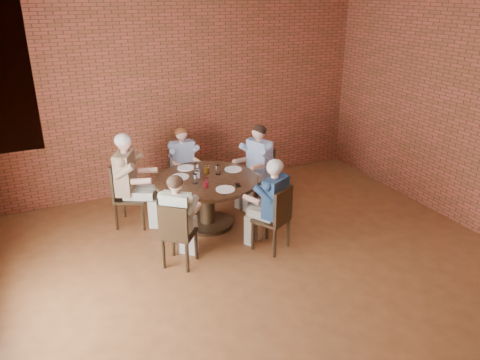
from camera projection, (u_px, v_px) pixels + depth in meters
name	position (u px, v px, depth m)	size (l,w,h in m)	color
floor	(281.00, 290.00, 5.48)	(7.00, 7.00, 0.00)	brown
wall_back	(181.00, 90.00, 7.77)	(7.00, 7.00, 0.00)	brown
dining_table	(207.00, 193.00, 6.78)	(1.49, 1.49, 0.75)	black
chair_a	(260.00, 174.00, 7.54)	(0.54, 0.54, 0.93)	black
diner_a	(257.00, 166.00, 7.43)	(0.52, 0.64, 1.32)	#3A4C97
chair_b	(182.00, 171.00, 7.69)	(0.38, 0.38, 0.88)	black
diner_b	(184.00, 165.00, 7.58)	(0.47, 0.57, 1.23)	gray
chair_c	(125.00, 191.00, 6.84)	(0.62, 0.62, 0.97)	black
diner_c	(130.00, 180.00, 6.77)	(0.57, 0.70, 1.40)	brown
chair_d	(177.00, 233.00, 5.77)	(0.53, 0.53, 0.88)	black
diner_d	(178.00, 221.00, 5.78)	(0.47, 0.57, 1.23)	#B69E8F
chair_e	(276.00, 217.00, 6.15)	(0.55, 0.55, 0.91)	black
diner_e	(271.00, 205.00, 6.14)	(0.50, 0.61, 1.28)	#1A2F49
plate_a	(233.00, 169.00, 7.01)	(0.26, 0.26, 0.01)	white
plate_b	(186.00, 168.00, 7.07)	(0.26, 0.26, 0.01)	white
plate_c	(180.00, 177.00, 6.74)	(0.26, 0.26, 0.01)	white
plate_d	(225.00, 189.00, 6.32)	(0.26, 0.26, 0.01)	white
glass_a	(218.00, 170.00, 6.82)	(0.07, 0.07, 0.14)	white
glass_b	(207.00, 169.00, 6.86)	(0.07, 0.07, 0.14)	white
glass_c	(196.00, 168.00, 6.88)	(0.07, 0.07, 0.14)	white
glass_d	(197.00, 173.00, 6.69)	(0.07, 0.07, 0.14)	white
glass_e	(195.00, 179.00, 6.51)	(0.07, 0.07, 0.14)	white
glass_f	(206.00, 183.00, 6.36)	(0.07, 0.07, 0.14)	white
smartphone	(238.00, 185.00, 6.46)	(0.06, 0.13, 0.01)	black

